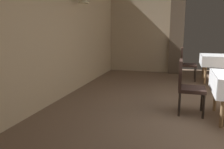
# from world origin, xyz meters

# --- Properties ---
(wall_left) EXTENTS (0.49, 8.40, 3.00)m
(wall_left) POSITION_xyz_m (-3.20, 0.00, 1.50)
(wall_left) COLOR tan
(wall_left) RESTS_ON ground
(wall_back) EXTENTS (6.40, 0.27, 3.00)m
(wall_back) POSITION_xyz_m (0.00, 4.18, 1.51)
(wall_back) COLOR tan
(wall_back) RESTS_ON ground
(chair_mid_left) EXTENTS (0.44, 0.44, 0.93)m
(chair_mid_left) POSITION_xyz_m (-0.63, 0.28, 0.52)
(chair_mid_left) COLOR black
(chair_mid_left) RESTS_ON ground
(chair_far_left) EXTENTS (0.44, 0.44, 0.93)m
(chair_far_left) POSITION_xyz_m (-0.61, 3.09, 0.52)
(chair_far_left) COLOR black
(chair_far_left) RESTS_ON ground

